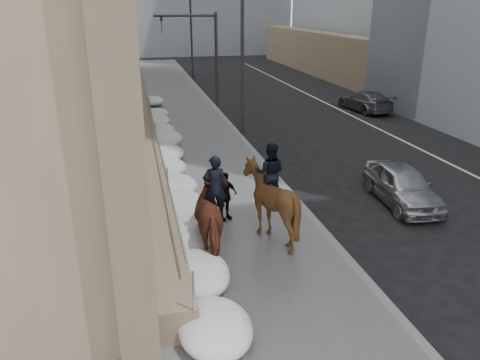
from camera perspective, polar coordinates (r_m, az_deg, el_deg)
name	(u,v)px	position (r m, az deg, el deg)	size (l,w,h in m)	color
ground	(257,283)	(11.83, 2.09, -12.38)	(140.00, 140.00, 0.00)	black
sidewalk	(199,159)	(20.76, -5.02, 2.60)	(5.00, 80.00, 0.12)	#535355
curb	(256,155)	(21.25, 2.00, 3.09)	(0.24, 80.00, 0.12)	slate
lane_line	(412,145)	(24.43, 20.21, 4.02)	(0.15, 70.00, 0.01)	#BFB78C
streetlight_mid	(239,45)	(24.25, -0.10, 16.18)	(1.71, 0.24, 8.00)	#2D2D30
streetlight_far	(189,27)	(43.95, -6.20, 18.03)	(1.71, 0.24, 8.00)	#2D2D30
traffic_signal	(202,45)	(32.02, -4.62, 16.14)	(4.10, 0.22, 6.00)	#2D2D30
snow_bank	(170,166)	(18.70, -8.54, 1.73)	(1.70, 18.10, 0.76)	silver
mounted_horse_left	(216,215)	(12.40, -2.90, -4.31)	(1.14, 2.49, 2.71)	#532618
mounted_horse_right	(270,199)	(13.21, 3.64, -2.28)	(2.40, 2.52, 2.76)	#422913
pedestrian	(224,196)	(14.44, -1.91, -1.99)	(0.91, 0.38, 1.55)	black
car_silver	(402,185)	(16.90, 19.15, -0.59)	(1.56, 3.89, 1.32)	#ABAEB3
car_grey	(365,101)	(31.54, 14.97, 9.29)	(1.80, 4.42, 1.28)	#505357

